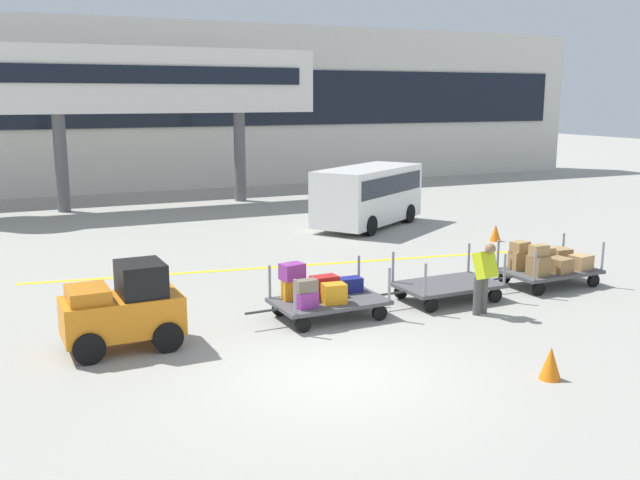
{
  "coord_description": "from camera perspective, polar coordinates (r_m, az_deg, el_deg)",
  "views": [
    {
      "loc": [
        -4.81,
        -10.08,
        4.52
      ],
      "look_at": [
        1.92,
        4.74,
        1.26
      ],
      "focal_mm": 40.2,
      "sensor_mm": 36.0,
      "label": 1
    }
  ],
  "objects": [
    {
      "name": "terminal_building",
      "position": [
        36.38,
        -17.08,
        10.15
      ],
      "size": [
        54.66,
        2.51,
        8.15
      ],
      "color": "beige",
      "rests_on": "ground_plane"
    },
    {
      "name": "ground_plane",
      "position": [
        12.05,
        1.04,
        -10.7
      ],
      "size": [
        120.0,
        120.0,
        0.0
      ],
      "primitive_type": "plane",
      "color": "#9E9B91"
    },
    {
      "name": "shuttle_van",
      "position": [
        25.28,
        3.87,
        3.84
      ],
      "size": [
        5.05,
        4.23,
        2.1
      ],
      "color": "white",
      "rests_on": "ground_plane"
    },
    {
      "name": "baggage_cart_middle",
      "position": [
        16.4,
        10.12,
        -3.59
      ],
      "size": [
        3.02,
        1.47,
        1.1
      ],
      "color": "#4C4C4F",
      "rests_on": "ground_plane"
    },
    {
      "name": "baggage_handler",
      "position": [
        15.35,
        12.92,
        -2.73
      ],
      "size": [
        0.46,
        0.48,
        1.56
      ],
      "color": "#4C4C4C",
      "rests_on": "ground_plane"
    },
    {
      "name": "safety_cone_far",
      "position": [
        23.45,
        13.79,
        0.58
      ],
      "size": [
        0.36,
        0.36,
        0.55
      ],
      "primitive_type": "cone",
      "color": "orange",
      "rests_on": "ground_plane"
    },
    {
      "name": "baggage_tug",
      "position": [
        13.49,
        -15.35,
        -5.3
      ],
      "size": [
        2.13,
        1.28,
        1.58
      ],
      "color": "orange",
      "rests_on": "ground_plane"
    },
    {
      "name": "apron_lead_line",
      "position": [
        19.66,
        -0.2,
        -1.94
      ],
      "size": [
        15.27,
        2.43,
        0.01
      ],
      "primitive_type": "cube",
      "rotation": [
        0.0,
        0.0,
        -0.15
      ],
      "color": "yellow",
      "rests_on": "ground_plane"
    },
    {
      "name": "baggage_cart_tail",
      "position": [
        18.24,
        17.67,
        -1.79
      ],
      "size": [
        3.02,
        1.47,
        1.13
      ],
      "color": "#4C4C4F",
      "rests_on": "ground_plane"
    },
    {
      "name": "baggage_cart_lead",
      "position": [
        14.83,
        0.19,
        -4.3
      ],
      "size": [
        3.02,
        1.47,
        1.16
      ],
      "color": "#4C4C4F",
      "rests_on": "ground_plane"
    },
    {
      "name": "safety_cone_near",
      "position": [
        12.37,
        17.88,
        -9.3
      ],
      "size": [
        0.36,
        0.36,
        0.55
      ],
      "primitive_type": "cone",
      "color": "orange",
      "rests_on": "ground_plane"
    },
    {
      "name": "jet_bridge",
      "position": [
        30.4,
        -16.41,
        12.0
      ],
      "size": [
        15.56,
        3.0,
        6.47
      ],
      "color": "silver",
      "rests_on": "ground_plane"
    }
  ]
}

